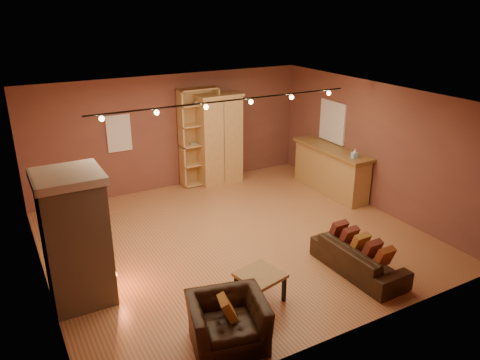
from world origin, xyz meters
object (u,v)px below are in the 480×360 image
fireplace (76,239)px  armoire (219,139)px  loveseat (359,253)px  coffee_table (260,278)px  armchair (227,315)px  bookcase (198,136)px  bar_counter (331,170)px

fireplace → armoire: (4.19, 3.56, 0.09)m
loveseat → coffee_table: bearing=85.7°
fireplace → armchair: fireplace is taller
bookcase → armoire: (0.50, -0.16, -0.10)m
fireplace → bar_counter: (6.24, 1.62, -0.49)m
bar_counter → loveseat: bearing=-121.4°
bookcase → armchair: bookcase is taller
bar_counter → loveseat: size_ratio=1.30×
bookcase → loveseat: size_ratio=1.36×
bookcase → armoire: size_ratio=1.07×
bar_counter → coffee_table: size_ratio=3.07×
loveseat → coffee_table: 1.92m
armchair → coffee_table: (0.89, 0.62, -0.05)m
bookcase → bar_counter: 3.38m
bar_counter → coffee_table: (-3.83, -3.02, -0.16)m
bar_counter → loveseat: 3.68m
armoire → fireplace: bearing=-139.6°
armoire → armchair: 6.22m
loveseat → armchair: armchair is taller
bookcase → coffee_table: (-1.27, -5.12, -0.84)m
bar_counter → armchair: bar_counter is taller
coffee_table → armchair: bearing=-145.3°
bookcase → armchair: (-2.16, -5.74, -0.79)m
coffee_table → loveseat: bearing=-3.3°
armchair → bookcase: bearing=82.9°
fireplace → coffee_table: bearing=-30.1°
bookcase → bar_counter: size_ratio=1.05×
armchair → bar_counter: bearing=51.2°
bookcase → coffee_table: 5.34m
bar_counter → armchair: (-4.72, -3.64, -0.11)m
fireplace → armchair: size_ratio=1.81×
fireplace → bookcase: size_ratio=0.86×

